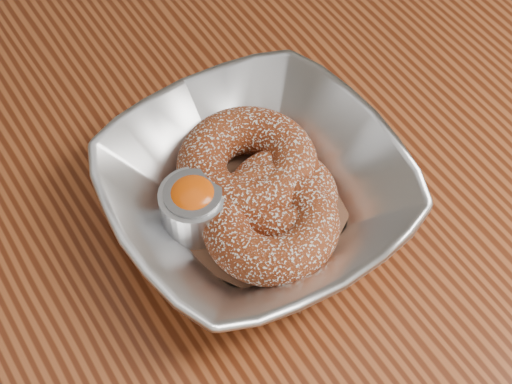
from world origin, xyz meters
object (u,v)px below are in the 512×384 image
donut_back (247,166)px  donut_front (271,223)px  table (158,323)px  ramekin (194,206)px  donut_extra (282,196)px  serving_bowl (256,193)px

donut_back → donut_front: (-0.01, -0.06, -0.00)m
table → ramekin: 0.14m
table → ramekin: ramekin is taller
table → donut_front: 0.16m
donut_front → ramekin: 0.06m
donut_extra → donut_front: bearing=-141.7°
serving_bowl → donut_back: 0.03m
serving_bowl → donut_back: serving_bowl is taller
donut_back → ramekin: 0.06m
ramekin → donut_extra: bearing=-21.3°
table → donut_back: 0.17m
donut_front → donut_extra: donut_front is taller
table → donut_extra: (0.12, -0.01, 0.12)m
donut_back → donut_front: donut_back is taller
serving_bowl → donut_back: bearing=72.7°
table → serving_bowl: (0.10, -0.00, 0.13)m
donut_back → donut_extra: 0.04m
donut_front → ramekin: ramekin is taller
serving_bowl → donut_front: 0.03m
table → serving_bowl: serving_bowl is taller
donut_back → ramekin: (-0.06, -0.01, 0.00)m
donut_front → serving_bowl: bearing=79.2°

